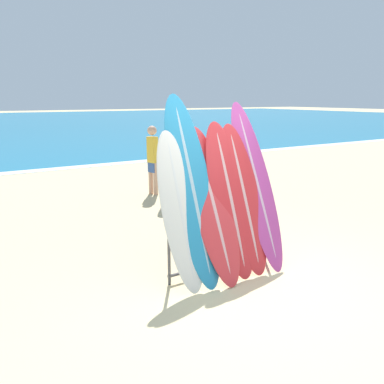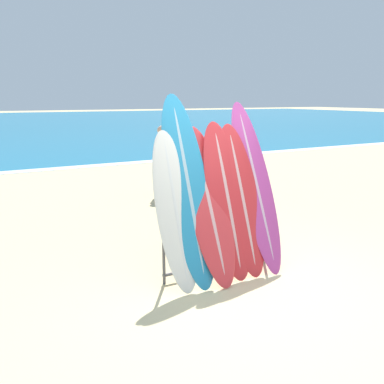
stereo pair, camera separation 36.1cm
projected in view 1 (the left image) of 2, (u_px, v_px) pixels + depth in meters
The scene contains 11 objects.
ground_plane at pixel (260, 287), 4.89m from camera, with size 160.00×160.00×0.00m, color beige.
ocean_water at pixel (5, 123), 37.84m from camera, with size 120.00×60.00×0.01m.
surfboard_rack at pixel (221, 237), 5.22m from camera, with size 1.67×0.04×0.96m.
surfboard_slot_0 at pixel (180, 210), 4.78m from camera, with size 0.52×0.84×2.00m.
surfboard_slot_1 at pixel (192, 189), 4.92m from camera, with size 0.60×1.10×2.47m.
surfboard_slot_2 at pixel (212, 204), 5.03m from camera, with size 0.60×1.09×2.03m.
surfboard_slot_3 at pixel (230, 199), 5.17m from camera, with size 0.60×0.91×2.09m.
surfboard_slot_4 at pixel (244, 198), 5.28m from camera, with size 0.57×0.92×2.06m.
surfboard_slot_5 at pixel (256, 184), 5.46m from camera, with size 0.52×1.18×2.36m.
person_near_water at pixel (167, 167), 8.60m from camera, with size 0.27×0.25×1.60m.
person_mid_beach at pixel (153, 158), 9.39m from camera, with size 0.23×0.29×1.74m.
Camera 1 is at (-3.02, -3.38, 2.39)m, focal length 35.00 mm.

